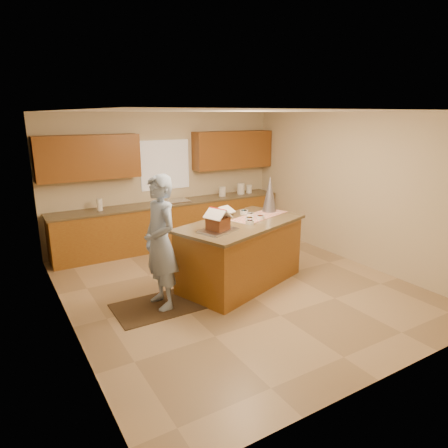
% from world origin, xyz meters
% --- Properties ---
extents(floor, '(5.50, 5.50, 0.00)m').
position_xyz_m(floor, '(0.00, 0.00, 0.00)').
color(floor, tan).
rests_on(floor, ground).
extents(ceiling, '(5.50, 5.50, 0.00)m').
position_xyz_m(ceiling, '(0.00, 0.00, 2.70)').
color(ceiling, silver).
rests_on(ceiling, floor).
extents(wall_back, '(5.50, 5.50, 0.00)m').
position_xyz_m(wall_back, '(0.00, 2.75, 1.35)').
color(wall_back, beige).
rests_on(wall_back, floor).
extents(wall_front, '(5.50, 5.50, 0.00)m').
position_xyz_m(wall_front, '(0.00, -2.75, 1.35)').
color(wall_front, beige).
rests_on(wall_front, floor).
extents(wall_left, '(5.50, 5.50, 0.00)m').
position_xyz_m(wall_left, '(-2.50, 0.00, 1.35)').
color(wall_left, beige).
rests_on(wall_left, floor).
extents(wall_right, '(5.50, 5.50, 0.00)m').
position_xyz_m(wall_right, '(2.50, 0.00, 1.35)').
color(wall_right, beige).
rests_on(wall_right, floor).
extents(stone_accent, '(0.00, 2.50, 2.50)m').
position_xyz_m(stone_accent, '(-2.48, -0.80, 1.25)').
color(stone_accent, gray).
rests_on(stone_accent, wall_left).
extents(window_curtain, '(1.05, 0.03, 1.00)m').
position_xyz_m(window_curtain, '(0.00, 2.72, 1.65)').
color(window_curtain, white).
rests_on(window_curtain, wall_back).
extents(back_counter_base, '(4.80, 0.60, 0.88)m').
position_xyz_m(back_counter_base, '(0.00, 2.45, 0.44)').
color(back_counter_base, '#8C601D').
rests_on(back_counter_base, floor).
extents(back_counter_top, '(4.85, 0.63, 0.04)m').
position_xyz_m(back_counter_top, '(0.00, 2.45, 0.90)').
color(back_counter_top, brown).
rests_on(back_counter_top, back_counter_base).
extents(upper_cabinet_left, '(1.85, 0.35, 0.80)m').
position_xyz_m(upper_cabinet_left, '(-1.55, 2.57, 1.90)').
color(upper_cabinet_left, brown).
rests_on(upper_cabinet_left, wall_back).
extents(upper_cabinet_right, '(1.85, 0.35, 0.80)m').
position_xyz_m(upper_cabinet_right, '(1.55, 2.57, 1.90)').
color(upper_cabinet_right, brown).
rests_on(upper_cabinet_right, wall_back).
extents(sink, '(0.70, 0.45, 0.12)m').
position_xyz_m(sink, '(0.00, 2.45, 0.89)').
color(sink, silver).
rests_on(sink, back_counter_top).
extents(faucet, '(0.03, 0.03, 0.28)m').
position_xyz_m(faucet, '(0.00, 2.63, 1.06)').
color(faucet, silver).
rests_on(faucet, back_counter_top).
extents(island_base, '(2.23, 1.61, 0.98)m').
position_xyz_m(island_base, '(0.13, 0.07, 0.49)').
color(island_base, '#8C601D').
rests_on(island_base, floor).
extents(island_top, '(2.35, 1.72, 0.04)m').
position_xyz_m(island_top, '(0.13, 0.07, 1.01)').
color(island_top, brown).
rests_on(island_top, island_base).
extents(table_runner, '(1.19, 0.74, 0.01)m').
position_xyz_m(table_runner, '(0.61, 0.23, 1.03)').
color(table_runner, '#AA270C').
rests_on(table_runner, island_top).
extents(baking_tray, '(0.61, 0.53, 0.03)m').
position_xyz_m(baking_tray, '(-0.43, -0.19, 1.04)').
color(baking_tray, silver).
rests_on(baking_tray, island_top).
extents(cookbook, '(0.30, 0.26, 0.11)m').
position_xyz_m(cookbook, '(0.15, 0.52, 1.13)').
color(cookbook, white).
rests_on(cookbook, island_top).
extents(tinsel_tree, '(0.31, 0.31, 0.62)m').
position_xyz_m(tinsel_tree, '(0.94, 0.40, 1.34)').
color(tinsel_tree, '#ACABB7').
rests_on(tinsel_tree, island_top).
extents(rug, '(1.28, 0.83, 0.01)m').
position_xyz_m(rug, '(-1.31, -0.03, 0.01)').
color(rug, black).
rests_on(rug, floor).
extents(boy, '(0.49, 0.71, 1.88)m').
position_xyz_m(boy, '(-1.26, -0.03, 0.95)').
color(boy, '#8DA5C9').
rests_on(boy, rug).
extents(canister_a, '(0.15, 0.15, 0.21)m').
position_xyz_m(canister_a, '(1.21, 2.45, 1.02)').
color(canister_a, white).
rests_on(canister_a, back_counter_top).
extents(canister_b, '(0.17, 0.17, 0.24)m').
position_xyz_m(canister_b, '(1.69, 2.45, 1.04)').
color(canister_b, white).
rests_on(canister_b, back_counter_top).
extents(canister_c, '(0.13, 0.13, 0.19)m').
position_xyz_m(canister_c, '(1.92, 2.45, 1.01)').
color(canister_c, white).
rests_on(canister_c, back_counter_top).
extents(paper_towel, '(0.10, 0.10, 0.23)m').
position_xyz_m(paper_towel, '(-1.45, 2.45, 1.03)').
color(paper_towel, white).
rests_on(paper_towel, back_counter_top).
extents(gingerbread_house, '(0.39, 0.40, 0.32)m').
position_xyz_m(gingerbread_house, '(-0.43, -0.19, 1.17)').
color(gingerbread_house, brown).
rests_on(gingerbread_house, baking_tray).
extents(candy_bowls, '(0.80, 0.72, 0.06)m').
position_xyz_m(candy_bowls, '(0.23, 0.18, 1.06)').
color(candy_bowls, red).
rests_on(candy_bowls, island_top).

